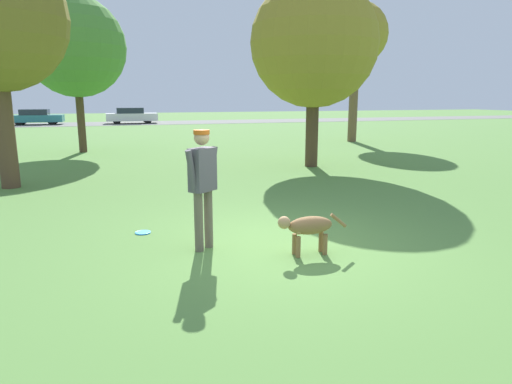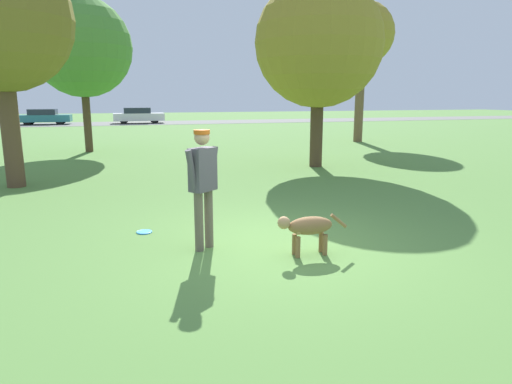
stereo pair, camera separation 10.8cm
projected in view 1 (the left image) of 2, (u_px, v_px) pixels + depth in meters
ground_plane at (274, 244)px, 7.07m from camera, size 120.00×120.00×0.00m
far_road_strip at (137, 123)px, 38.99m from camera, size 120.00×6.00×0.01m
person at (203, 179)px, 6.64m from camera, size 0.59×0.49×1.78m
dog at (307, 227)px, 6.53m from camera, size 1.07×0.28×0.60m
frisbee at (143, 232)px, 7.65m from camera, size 0.26×0.26×0.02m
tree_near_right at (314, 44)px, 14.18m from camera, size 3.99×3.99×5.87m
tree_mid_center at (75, 47)px, 17.92m from camera, size 3.91×3.91×6.12m
tree_far_right at (356, 35)px, 22.17m from camera, size 3.06×3.06×6.77m
parked_car_teal at (36, 117)px, 36.85m from camera, size 4.09×1.85×1.24m
parked_car_white at (131, 116)px, 38.53m from camera, size 4.18×1.69×1.32m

